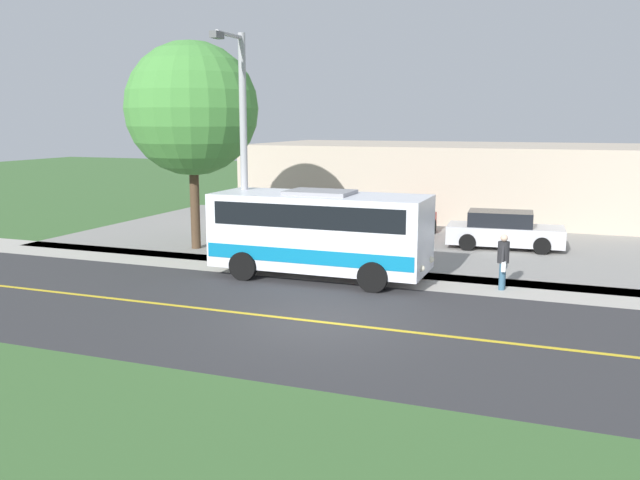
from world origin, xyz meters
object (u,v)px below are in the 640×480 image
street_light_pole (242,141)px  commercial_building (452,179)px  parked_car_near (404,222)px  tree_curbside (192,109)px  pedestrian_with_bags (503,260)px  shuttle_bus_front (320,230)px  parked_car_far (504,231)px

street_light_pole → commercial_building: size_ratio=0.37×
parked_car_near → tree_curbside: size_ratio=0.56×
commercial_building → pedestrian_with_bags: bearing=15.0°
tree_curbside → commercial_building: 16.25m
shuttle_bus_front → commercial_building: commercial_building is taller
street_light_pole → parked_car_near: 9.27m
pedestrian_with_bags → tree_curbside: 12.90m
tree_curbside → parked_car_far: bearing=111.0°
parked_car_far → parked_car_near: bearing=-102.2°
parked_car_near → commercial_building: commercial_building is taller
street_light_pole → parked_car_near: street_light_pole is taller
shuttle_bus_front → pedestrian_with_bags: (-0.48, 5.58, -0.65)m
parked_car_far → tree_curbside: 12.89m
street_light_pole → tree_curbside: 4.38m
street_light_pole → tree_curbside: tree_curbside is taller
shuttle_bus_front → street_light_pole: size_ratio=0.90×
shuttle_bus_front → commercial_building: size_ratio=0.33×
shuttle_bus_front → street_light_pole: bearing=-96.9°
commercial_building → street_light_pole: bearing=-13.8°
pedestrian_with_bags → street_light_pole: size_ratio=0.21×
pedestrian_with_bags → parked_car_near: bearing=-147.6°
street_light_pole → parked_car_far: (-6.84, 7.82, -3.56)m
shuttle_bus_front → tree_curbside: tree_curbside is taller
parked_car_near → tree_curbside: (5.22, -7.02, 4.67)m
pedestrian_with_bags → street_light_pole: bearing=-89.1°
parked_car_near → parked_car_far: same height
pedestrian_with_bags → parked_car_near: 9.03m
pedestrian_with_bags → commercial_building: 17.00m
shuttle_bus_front → parked_car_near: size_ratio=1.55×
parked_car_near → street_light_pole: bearing=-25.1°
parked_car_far → tree_curbside: (4.31, -11.22, 4.67)m
pedestrian_with_bags → parked_car_near: (-7.62, -4.84, -0.19)m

